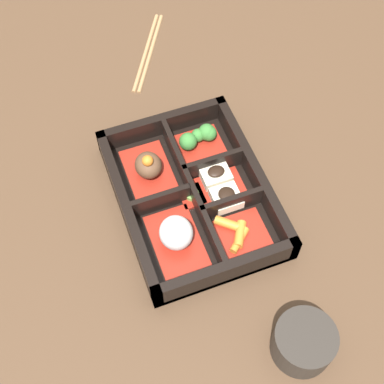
% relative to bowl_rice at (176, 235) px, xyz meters
% --- Properties ---
extents(ground_plane, '(3.00, 3.00, 0.00)m').
position_rel_bowl_rice_xyz_m(ground_plane, '(0.06, -0.05, -0.03)').
color(ground_plane, '#4C3523').
extents(bento_base, '(0.29, 0.21, 0.01)m').
position_rel_bowl_rice_xyz_m(bento_base, '(0.06, -0.05, -0.03)').
color(bento_base, black).
rests_on(bento_base, ground_plane).
extents(bento_rim, '(0.29, 0.21, 0.05)m').
position_rel_bowl_rice_xyz_m(bento_rim, '(0.06, -0.05, -0.01)').
color(bento_rim, black).
rests_on(bento_rim, ground_plane).
extents(bowl_rice, '(0.11, 0.07, 0.05)m').
position_rel_bowl_rice_xyz_m(bowl_rice, '(0.00, 0.00, 0.00)').
color(bowl_rice, maroon).
rests_on(bowl_rice, bento_base).
extents(bowl_stew, '(0.11, 0.07, 0.05)m').
position_rel_bowl_rice_xyz_m(bowl_stew, '(0.13, 0.00, -0.01)').
color(bowl_stew, maroon).
rests_on(bowl_stew, bento_base).
extents(bowl_carrots, '(0.07, 0.07, 0.02)m').
position_rel_bowl_rice_xyz_m(bowl_carrots, '(-0.02, -0.09, -0.02)').
color(bowl_carrots, maroon).
rests_on(bowl_carrots, bento_base).
extents(bowl_tofu, '(0.08, 0.07, 0.03)m').
position_rel_bowl_rice_xyz_m(bowl_tofu, '(0.06, -0.09, -0.01)').
color(bowl_tofu, maroon).
rests_on(bowl_tofu, bento_base).
extents(bowl_greens, '(0.07, 0.07, 0.03)m').
position_rel_bowl_rice_xyz_m(bowl_greens, '(0.15, -0.09, -0.01)').
color(bowl_greens, maroon).
rests_on(bowl_greens, bento_base).
extents(bowl_pickles, '(0.04, 0.03, 0.01)m').
position_rel_bowl_rice_xyz_m(bowl_pickles, '(0.07, -0.05, -0.02)').
color(bowl_pickles, maroon).
rests_on(bowl_pickles, bento_base).
extents(tea_cup, '(0.08, 0.08, 0.05)m').
position_rel_bowl_rice_xyz_m(tea_cup, '(-0.20, -0.10, -0.01)').
color(tea_cup, '#2D2823').
rests_on(tea_cup, ground_plane).
extents(chopsticks, '(0.18, 0.11, 0.01)m').
position_rel_bowl_rice_xyz_m(chopsticks, '(0.39, -0.08, -0.03)').
color(chopsticks, '#A87F51').
rests_on(chopsticks, ground_plane).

